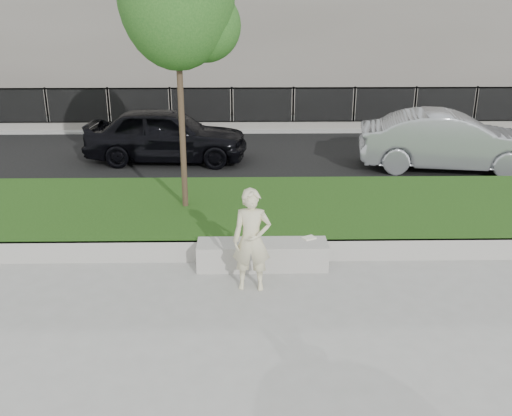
{
  "coord_description": "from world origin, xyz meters",
  "views": [
    {
      "loc": [
        -0.11,
        -8.44,
        4.49
      ],
      "look_at": [
        0.07,
        1.2,
        0.98
      ],
      "focal_mm": 40.0,
      "sensor_mm": 36.0,
      "label": 1
    }
  ],
  "objects_px": {
    "book": "(309,238)",
    "car_silver": "(449,141)",
    "stone_bench": "(262,255)",
    "man": "(252,240)",
    "car_dark": "(167,135)"
  },
  "relations": [
    {
      "from": "stone_bench",
      "to": "man",
      "type": "relative_size",
      "value": 1.35
    },
    {
      "from": "book",
      "to": "man",
      "type": "bearing_deg",
      "value": -166.42
    },
    {
      "from": "stone_bench",
      "to": "book",
      "type": "bearing_deg",
      "value": 11.21
    },
    {
      "from": "man",
      "to": "car_dark",
      "type": "xyz_separation_m",
      "value": [
        -2.39,
        7.86,
        -0.02
      ]
    },
    {
      "from": "book",
      "to": "car_silver",
      "type": "bearing_deg",
      "value": 23.69
    },
    {
      "from": "book",
      "to": "car_dark",
      "type": "xyz_separation_m",
      "value": [
        -3.42,
        6.91,
        0.35
      ]
    },
    {
      "from": "book",
      "to": "car_silver",
      "type": "distance_m",
      "value": 7.41
    },
    {
      "from": "man",
      "to": "book",
      "type": "bearing_deg",
      "value": 45.77
    },
    {
      "from": "car_dark",
      "to": "stone_bench",
      "type": "bearing_deg",
      "value": -156.31
    },
    {
      "from": "stone_bench",
      "to": "man",
      "type": "height_order",
      "value": "man"
    },
    {
      "from": "stone_bench",
      "to": "book",
      "type": "distance_m",
      "value": 0.89
    },
    {
      "from": "stone_bench",
      "to": "car_dark",
      "type": "relative_size",
      "value": 0.5
    },
    {
      "from": "car_dark",
      "to": "car_silver",
      "type": "bearing_deg",
      "value": -93.72
    },
    {
      "from": "man",
      "to": "book",
      "type": "distance_m",
      "value": 1.46
    },
    {
      "from": "stone_bench",
      "to": "car_silver",
      "type": "xyz_separation_m",
      "value": [
        5.34,
        6.05,
        0.61
      ]
    }
  ]
}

